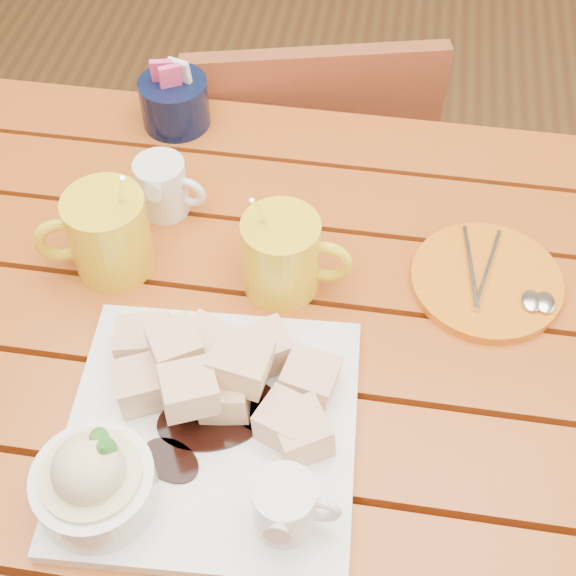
% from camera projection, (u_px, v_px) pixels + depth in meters
% --- Properties ---
extents(ground, '(5.00, 5.00, 0.00)m').
position_uv_depth(ground, '(256.00, 575.00, 1.46)').
color(ground, brown).
rests_on(ground, ground).
extents(table, '(1.20, 0.79, 0.75)m').
position_uv_depth(table, '(239.00, 387.00, 0.96)').
color(table, '#943F13').
rests_on(table, ground).
extents(dessert_plate, '(0.30, 0.30, 0.11)m').
position_uv_depth(dessert_plate, '(189.00, 432.00, 0.76)').
color(dessert_plate, white).
rests_on(dessert_plate, table).
extents(coffee_mug_left, '(0.13, 0.09, 0.15)m').
position_uv_depth(coffee_mug_left, '(106.00, 233.00, 0.90)').
color(coffee_mug_left, yellow).
rests_on(coffee_mug_left, table).
extents(coffee_mug_right, '(0.12, 0.09, 0.15)m').
position_uv_depth(coffee_mug_right, '(284.00, 254.00, 0.88)').
color(coffee_mug_right, yellow).
rests_on(coffee_mug_right, table).
extents(cream_pitcher, '(0.09, 0.08, 0.08)m').
position_uv_depth(cream_pitcher, '(163.00, 186.00, 0.97)').
color(cream_pitcher, white).
rests_on(cream_pitcher, table).
extents(sugar_caddy, '(0.09, 0.09, 0.10)m').
position_uv_depth(sugar_caddy, '(175.00, 101.00, 1.07)').
color(sugar_caddy, black).
rests_on(sugar_caddy, table).
extents(orange_saucer, '(0.17, 0.17, 0.02)m').
position_uv_depth(orange_saucer, '(488.00, 281.00, 0.91)').
color(orange_saucer, orange).
rests_on(orange_saucer, table).
extents(chair_far, '(0.46, 0.46, 0.81)m').
position_uv_depth(chair_far, '(305.00, 188.00, 1.45)').
color(chair_far, brown).
rests_on(chair_far, ground).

